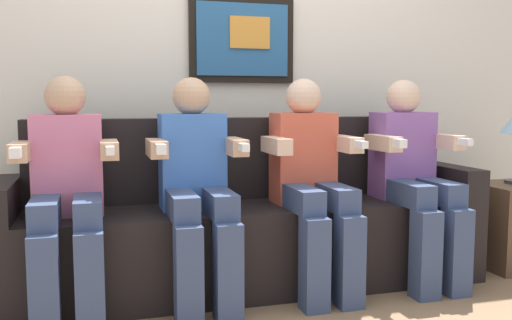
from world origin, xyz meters
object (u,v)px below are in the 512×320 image
object	(u,v)px
person_rightmost	(413,172)
side_table_right	(512,225)
person_leftmost	(67,186)
person_left_center	(197,181)
couch	(247,228)
person_right_center	(311,176)

from	to	relation	value
person_rightmost	side_table_right	size ratio (longest dim) A/B	2.22
person_leftmost	person_left_center	world-z (taller)	same
person_left_center	person_rightmost	world-z (taller)	same
person_leftmost	side_table_right	size ratio (longest dim) A/B	2.22
couch	side_table_right	size ratio (longest dim) A/B	5.08
person_right_center	person_left_center	bearing A→B (deg)	-179.96
person_left_center	person_leftmost	bearing A→B (deg)	180.00
person_rightmost	side_table_right	xyz separation A→B (m)	(0.72, 0.06, -0.36)
couch	side_table_right	world-z (taller)	couch
couch	person_right_center	bearing A→B (deg)	-29.36
person_rightmost	side_table_right	world-z (taller)	person_rightmost
person_leftmost	side_table_right	world-z (taller)	person_leftmost
couch	person_right_center	world-z (taller)	person_right_center
person_leftmost	side_table_right	bearing A→B (deg)	1.40
couch	person_right_center	xyz separation A→B (m)	(0.30, -0.17, 0.29)
side_table_right	person_left_center	bearing A→B (deg)	-178.17
side_table_right	person_right_center	bearing A→B (deg)	-177.35
person_right_center	person_rightmost	bearing A→B (deg)	-0.04
person_leftmost	person_left_center	bearing A→B (deg)	0.00
person_leftmost	side_table_right	distance (m)	2.54
couch	person_rightmost	size ratio (longest dim) A/B	2.29
person_leftmost	person_right_center	xyz separation A→B (m)	(1.20, 0.00, -0.00)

